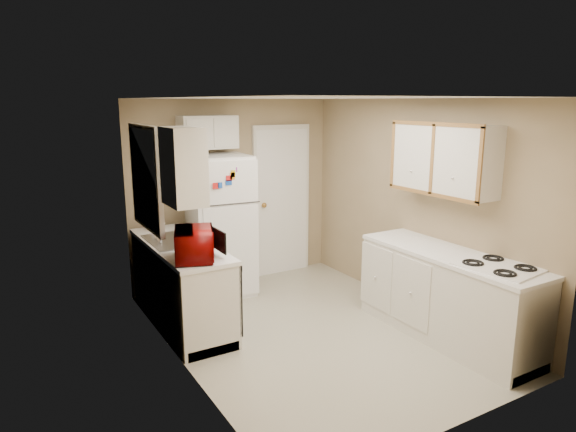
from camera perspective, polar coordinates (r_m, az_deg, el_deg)
floor at (r=5.55m, az=2.69°, el=-12.67°), size 3.80×3.80×0.00m
ceiling at (r=5.01m, az=2.98°, el=12.97°), size 3.80×3.80×0.00m
wall_left at (r=4.55m, az=-12.08°, el=-2.54°), size 3.80×3.80×0.00m
wall_right at (r=6.02m, az=14.05°, el=1.05°), size 3.80×3.80×0.00m
wall_back at (r=6.78m, az=-6.03°, el=2.65°), size 2.80×2.80×0.00m
wall_front at (r=3.77m, az=18.99°, el=-6.16°), size 2.80×2.80×0.00m
left_counter at (r=5.68m, az=-11.78°, el=-7.38°), size 0.60×1.80×0.90m
dishwasher at (r=5.24m, az=-6.61°, el=-8.47°), size 0.03×0.58×0.72m
sink at (r=5.69m, az=-12.46°, el=-3.04°), size 0.54×0.74×0.16m
microwave at (r=4.94m, az=-10.37°, el=-3.06°), size 0.59×0.45×0.35m
soap_bottle at (r=6.14m, az=-14.52°, el=-0.66°), size 0.12×0.12×0.21m
window_blinds at (r=5.47m, az=-15.42°, el=4.10°), size 0.10×0.98×1.08m
upper_cabinet_left at (r=4.69m, az=-11.54°, el=5.41°), size 0.30×0.45×0.70m
refrigerator at (r=6.40m, az=-7.58°, el=-1.02°), size 0.78×0.76×1.74m
cabinet_over_fridge at (r=6.40m, az=-8.93°, el=9.18°), size 0.70×0.30×0.40m
interior_door at (r=7.09m, az=-0.71°, el=1.68°), size 0.86×0.06×2.08m
right_counter at (r=5.48m, az=17.25°, el=-8.45°), size 0.60×2.00×0.90m
stove at (r=5.20m, az=21.90°, el=-10.49°), size 0.63×0.74×0.82m
upper_cabinet_right at (r=5.48m, az=16.92°, el=6.13°), size 0.30×1.20×0.70m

